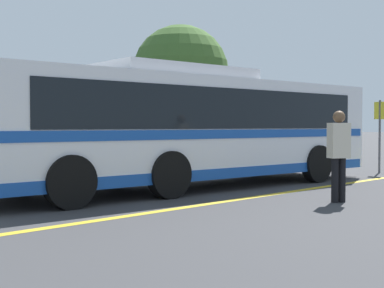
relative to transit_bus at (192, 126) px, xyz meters
name	(u,v)px	position (x,y,z in m)	size (l,w,h in m)	color
ground_plane	(230,183)	(1.48, 0.06, -1.51)	(220.00, 220.00, 0.00)	#38383A
lane_strip_0	(263,196)	(0.01, -2.20, -1.51)	(0.20, 30.82, 0.01)	gold
curb_strip	(64,170)	(0.01, 5.98, -1.44)	(38.82, 0.36, 0.15)	#99999E
transit_bus	(192,126)	(0.00, 0.00, 0.00)	(11.29, 3.44, 2.92)	white
parked_car_2	(144,151)	(2.41, 4.80, -0.84)	(4.65, 2.10, 1.29)	navy
parked_car_3	(257,145)	(8.30, 4.58, -0.80)	(4.37, 1.81, 1.39)	olive
pedestrian_0	(339,150)	(0.33, -3.84, -0.47)	(0.47, 0.37, 1.82)	black
bus_stop_sign	(380,127)	(7.22, -1.31, -0.03)	(0.07, 0.40, 2.34)	#59595E
tree_0	(181,74)	(9.64, 10.63, 2.68)	(4.95, 4.95, 6.67)	#513823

